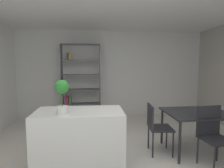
{
  "coord_description": "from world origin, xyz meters",
  "views": [
    {
      "loc": [
        -0.28,
        -2.89,
        1.64
      ],
      "look_at": [
        0.09,
        0.97,
        1.22
      ],
      "focal_mm": 30.67,
      "sensor_mm": 36.0,
      "label": 1
    }
  ],
  "objects_px": {
    "potted_plant_on_island": "(62,93)",
    "dining_table": "(197,116)",
    "dining_chair_near": "(212,131)",
    "open_bookshelf": "(78,85)",
    "dining_chair_island_side": "(156,124)",
    "kitchen_island": "(80,138)"
  },
  "relations": [
    {
      "from": "potted_plant_on_island",
      "to": "dining_chair_island_side",
      "type": "distance_m",
      "value": 1.76
    },
    {
      "from": "kitchen_island",
      "to": "dining_table",
      "type": "distance_m",
      "value": 2.16
    },
    {
      "from": "potted_plant_on_island",
      "to": "dining_chair_near",
      "type": "relative_size",
      "value": 0.53
    },
    {
      "from": "potted_plant_on_island",
      "to": "dining_chair_near",
      "type": "height_order",
      "value": "potted_plant_on_island"
    },
    {
      "from": "kitchen_island",
      "to": "dining_chair_near",
      "type": "relative_size",
      "value": 1.46
    },
    {
      "from": "dining_table",
      "to": "open_bookshelf",
      "type": "bearing_deg",
      "value": 134.18
    },
    {
      "from": "potted_plant_on_island",
      "to": "dining_table",
      "type": "xyz_separation_m",
      "value": [
        2.36,
        0.4,
        -0.52
      ]
    },
    {
      "from": "kitchen_island",
      "to": "dining_table",
      "type": "bearing_deg",
      "value": 7.24
    },
    {
      "from": "potted_plant_on_island",
      "to": "kitchen_island",
      "type": "bearing_deg",
      "value": 28.65
    },
    {
      "from": "open_bookshelf",
      "to": "dining_chair_island_side",
      "type": "xyz_separation_m",
      "value": [
        1.56,
        -2.4,
        -0.45
      ]
    },
    {
      "from": "dining_chair_near",
      "to": "dining_table",
      "type": "bearing_deg",
      "value": 81.14
    },
    {
      "from": "open_bookshelf",
      "to": "dining_chair_island_side",
      "type": "relative_size",
      "value": 2.44
    },
    {
      "from": "potted_plant_on_island",
      "to": "dining_table",
      "type": "relative_size",
      "value": 0.44
    },
    {
      "from": "dining_chair_near",
      "to": "kitchen_island",
      "type": "bearing_deg",
      "value": 166.83
    },
    {
      "from": "kitchen_island",
      "to": "dining_table",
      "type": "height_order",
      "value": "kitchen_island"
    },
    {
      "from": "open_bookshelf",
      "to": "dining_chair_island_side",
      "type": "height_order",
      "value": "open_bookshelf"
    },
    {
      "from": "dining_chair_near",
      "to": "dining_chair_island_side",
      "type": "bearing_deg",
      "value": 139.92
    },
    {
      "from": "potted_plant_on_island",
      "to": "open_bookshelf",
      "type": "height_order",
      "value": "open_bookshelf"
    },
    {
      "from": "kitchen_island",
      "to": "open_bookshelf",
      "type": "relative_size",
      "value": 0.63
    },
    {
      "from": "kitchen_island",
      "to": "dining_chair_near",
      "type": "distance_m",
      "value": 2.13
    },
    {
      "from": "dining_table",
      "to": "dining_chair_near",
      "type": "height_order",
      "value": "dining_chair_near"
    },
    {
      "from": "dining_chair_island_side",
      "to": "dining_chair_near",
      "type": "distance_m",
      "value": 0.91
    }
  ]
}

